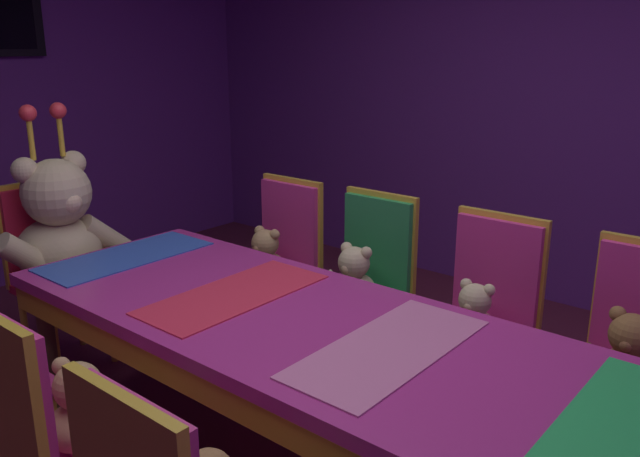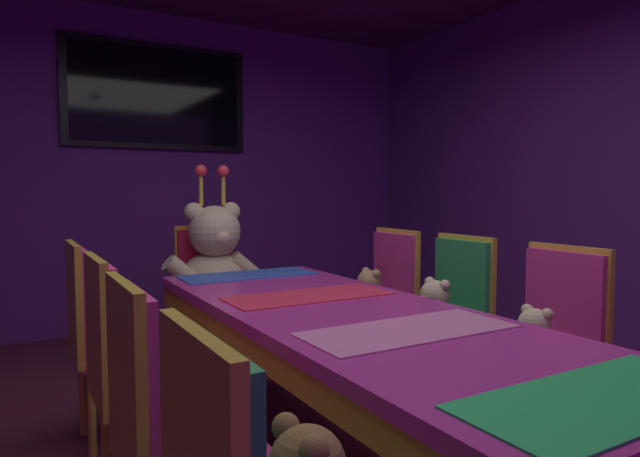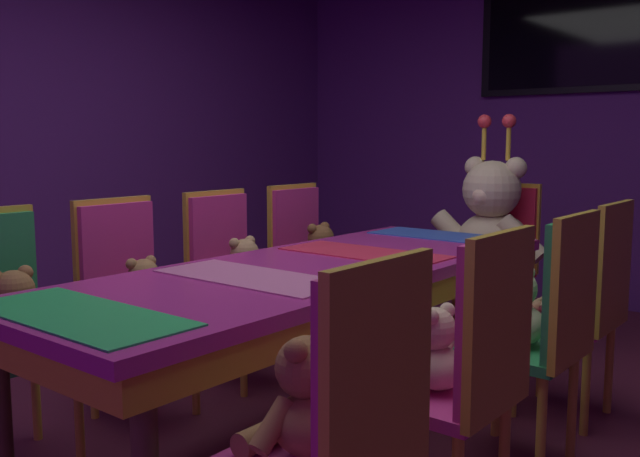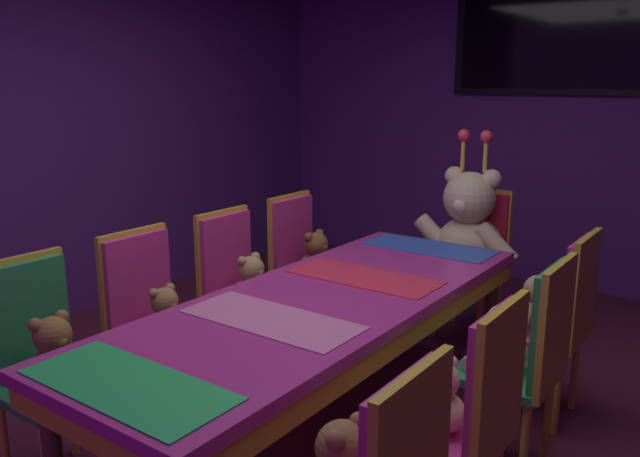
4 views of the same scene
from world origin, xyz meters
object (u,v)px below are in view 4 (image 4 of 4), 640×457
teddy_left_0 (55,357)px  chair_left_3 (299,254)px  banquet_table (322,314)px  teddy_right_3 (536,305)px  teddy_left_1 (166,317)px  teddy_left_2 (252,284)px  chair_left_2 (233,278)px  chair_right_3 (565,309)px  teddy_right_2 (501,341)px  chair_left_1 (147,307)px  teddy_left_3 (317,258)px  chair_right_1 (476,407)px  throne_chair (476,246)px  wall_tv (550,36)px  chair_right_2 (535,348)px  chair_left_0 (35,347)px  king_teddy_bear (467,228)px  teddy_right_1 (438,400)px

teddy_left_0 → chair_left_3: chair_left_3 is taller
banquet_table → teddy_right_3: (0.70, 0.89, -0.07)m
teddy_left_1 → teddy_right_3: teddy_right_3 is taller
banquet_table → teddy_left_2: 0.77m
banquet_table → chair_left_2: size_ratio=2.58×
teddy_left_1 → chair_right_3: 1.98m
teddy_left_0 → teddy_right_2: size_ratio=1.02×
chair_left_1 → chair_left_3: 1.25m
teddy_left_2 → chair_left_3: size_ratio=0.32×
teddy_left_3 → chair_right_1: chair_right_1 is taller
chair_right_1 → throne_chair: 2.28m
wall_tv → chair_right_3: bearing=-69.0°
chair_left_2 → teddy_right_2: size_ratio=3.02×
teddy_left_0 → throne_chair: 2.82m
teddy_left_3 → teddy_left_1: bearing=-90.2°
teddy_left_0 → chair_right_2: chair_right_2 is taller
chair_right_2 → teddy_right_3: size_ratio=3.17×
chair_left_0 → teddy_right_2: (1.58, 1.25, -0.01)m
teddy_left_2 → teddy_left_3: teddy_left_3 is taller
chair_right_3 → teddy_right_3: size_ratio=3.17×
banquet_table → king_teddy_bear: bearing=90.0°
chair_right_1 → king_teddy_bear: 2.13m
teddy_left_2 → teddy_right_1: 1.55m
chair_right_2 → teddy_right_2: (-0.15, 0.00, -0.01)m
chair_left_2 → teddy_left_2: size_ratio=3.12×
chair_left_0 → teddy_left_3: size_ratio=2.99×
chair_left_3 → banquet_table: bearing=-47.4°
throne_chair → wall_tv: wall_tv is taller
teddy_left_3 → chair_right_2: 1.70m
teddy_right_1 → king_teddy_bear: king_teddy_bear is taller
chair_left_1 → chair_right_1: (1.73, 0.02, 0.00)m
chair_left_2 → throne_chair: (0.85, 1.51, 0.00)m
teddy_right_3 → throne_chair: (-0.70, 0.92, 0.01)m
teddy_left_3 → chair_right_3: size_ratio=0.33×
chair_right_2 → teddy_right_3: 0.59m
chair_right_1 → chair_left_1: bearing=0.6°
banquet_table → chair_right_2: size_ratio=2.58×
teddy_left_1 → teddy_right_3: size_ratio=0.93×
banquet_table → teddy_left_3: (-0.71, 0.93, -0.06)m
chair_left_1 → teddy_right_3: 1.97m
chair_left_3 → wall_tv: size_ratio=0.62×
teddy_left_0 → teddy_left_2: teddy_left_0 is taller
chair_left_0 → teddy_right_1: chair_left_0 is taller
teddy_right_1 → teddy_right_2: teddy_right_2 is taller
chair_left_2 → chair_left_3: bearing=91.0°
teddy_right_2 → chair_right_3: chair_right_3 is taller
banquet_table → chair_right_1: (0.87, -0.29, -0.06)m
chair_left_1 → teddy_right_1: (1.59, 0.02, -0.02)m
teddy_right_3 → throne_chair: bearing=-52.6°
chair_right_3 → wall_tv: wall_tv is taller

